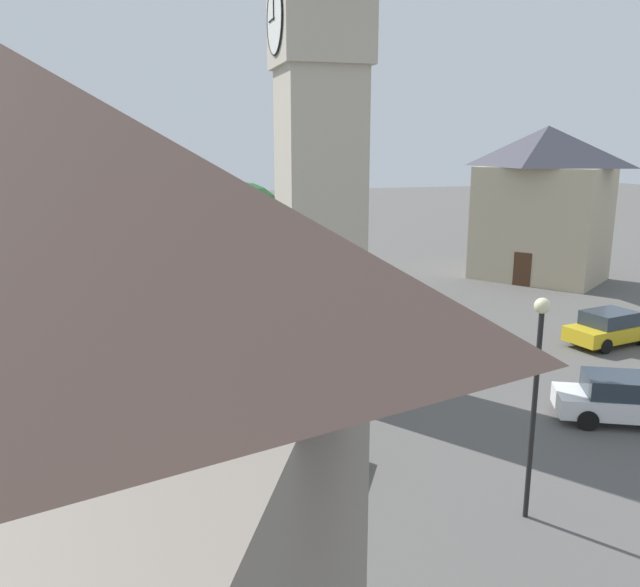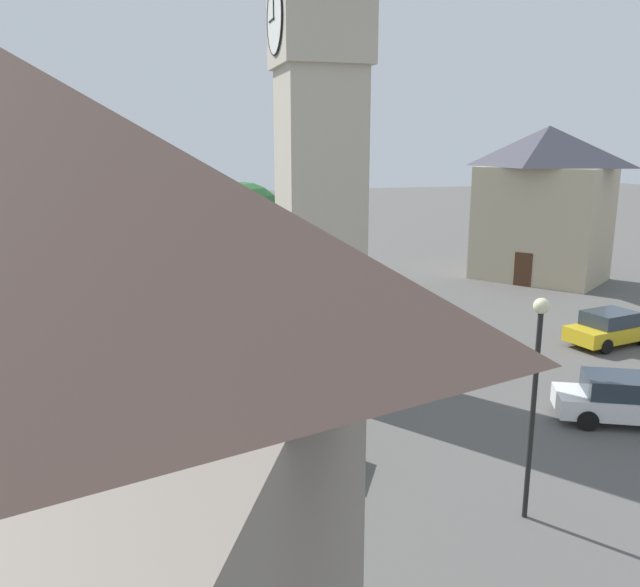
# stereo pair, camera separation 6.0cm
# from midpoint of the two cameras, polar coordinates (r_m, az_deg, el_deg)

# --- Properties ---
(ground_plane) EXTENTS (200.00, 200.00, 0.00)m
(ground_plane) POSITION_cam_midpoint_polar(r_m,az_deg,el_deg) (24.33, -0.07, -7.52)
(ground_plane) COLOR #565451
(clock_tower) EXTENTS (4.09, 4.09, 20.16)m
(clock_tower) POSITION_cam_midpoint_polar(r_m,az_deg,el_deg) (22.97, -0.08, 21.11)
(clock_tower) COLOR #A59C89
(clock_tower) RESTS_ON ground
(car_blue_kerb) EXTENTS (4.34, 3.76, 1.53)m
(car_blue_kerb) POSITION_cam_midpoint_polar(r_m,az_deg,el_deg) (24.13, -22.40, -6.82)
(car_blue_kerb) COLOR #236B38
(car_blue_kerb) RESTS_ON ground
(car_silver_kerb) EXTENTS (2.46, 4.38, 1.53)m
(car_silver_kerb) POSITION_cam_midpoint_polar(r_m,az_deg,el_deg) (30.73, 24.45, -2.81)
(car_silver_kerb) COLOR gold
(car_silver_kerb) RESTS_ON ground
(car_red_corner) EXTENTS (4.17, 1.90, 1.53)m
(car_red_corner) POSITION_cam_midpoint_polar(r_m,az_deg,el_deg) (37.48, 2.63, 1.10)
(car_red_corner) COLOR #236B38
(car_red_corner) RESTS_ON ground
(car_white_side) EXTENTS (3.50, 4.42, 1.53)m
(car_white_side) POSITION_cam_midpoint_polar(r_m,az_deg,el_deg) (18.10, -4.60, -12.55)
(car_white_side) COLOR gold
(car_white_side) RESTS_ON ground
(car_black_far) EXTENTS (3.29, 4.45, 1.53)m
(car_black_far) POSITION_cam_midpoint_polar(r_m,az_deg,el_deg) (22.52, 25.39, -8.53)
(car_black_far) COLOR white
(car_black_far) RESTS_ON ground
(pedestrian) EXTENTS (0.35, 0.52, 1.69)m
(pedestrian) POSITION_cam_midpoint_polar(r_m,az_deg,el_deg) (28.38, -2.69, -2.35)
(pedestrian) COLOR #706656
(pedestrian) RESTS_ON ground
(tree) EXTENTS (4.13, 4.13, 6.92)m
(tree) POSITION_cam_midpoint_polar(r_m,az_deg,el_deg) (30.30, -6.96, 5.93)
(tree) COLOR brown
(tree) RESTS_ON ground
(building_shop_left) EXTENTS (9.82, 9.39, 9.75)m
(building_shop_left) POSITION_cam_midpoint_polar(r_m,az_deg,el_deg) (43.55, 19.28, 7.67)
(building_shop_left) COLOR tan
(building_shop_left) RESTS_ON ground
(lamp_post) EXTENTS (0.36, 0.36, 5.34)m
(lamp_post) POSITION_cam_midpoint_polar(r_m,az_deg,el_deg) (15.23, 18.71, -6.96)
(lamp_post) COLOR black
(lamp_post) RESTS_ON ground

